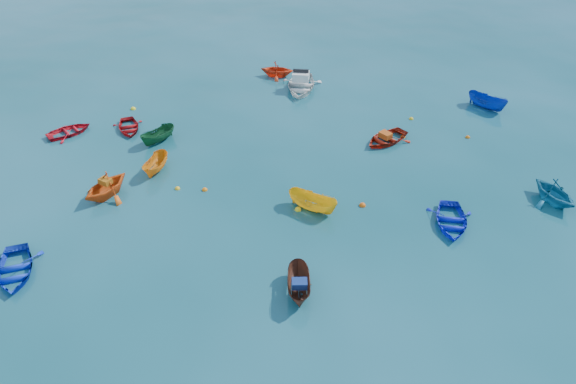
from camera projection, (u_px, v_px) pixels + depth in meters
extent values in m
plane|color=#0A4148|center=(310.00, 259.00, 26.36)|extent=(160.00, 160.00, 0.00)
imported|color=#1135D4|center=(15.00, 274.00, 25.54)|extent=(2.78, 3.64, 0.71)
imported|color=brown|center=(299.00, 293.00, 24.57)|extent=(1.52, 2.88, 1.06)
imported|color=#1022D3|center=(450.00, 224.00, 28.49)|extent=(3.32, 3.87, 0.68)
imported|color=orange|center=(108.00, 195.00, 30.56)|extent=(3.79, 3.81, 1.52)
imported|color=yellow|center=(313.00, 210.00, 29.50)|extent=(2.81, 2.73, 1.10)
imported|color=teal|center=(552.00, 202.00, 30.09)|extent=(2.87, 3.17, 1.45)
imported|color=red|center=(70.00, 134.00, 36.16)|extent=(3.42, 3.07, 0.58)
imported|color=orange|center=(157.00, 171.00, 32.56)|extent=(1.93, 2.71, 0.98)
imported|color=#A61F0D|center=(386.00, 142.00, 35.34)|extent=(3.85, 3.48, 0.66)
imported|color=#0D31A9|center=(486.00, 108.00, 39.14)|extent=(2.50, 3.02, 1.12)
imported|color=#AD0E11|center=(129.00, 130.00, 36.59)|extent=(2.27, 2.94, 0.56)
imported|color=red|center=(277.00, 76.00, 43.61)|extent=(3.11, 2.91, 1.31)
imported|color=#125129|center=(159.00, 142.00, 35.32)|extent=(2.61, 2.37, 1.00)
imported|color=white|center=(301.00, 89.00, 41.67)|extent=(4.18, 4.95, 1.48)
cube|color=navy|center=(300.00, 284.00, 24.04)|extent=(0.75, 0.62, 0.32)
cube|color=#B05E12|center=(105.00, 181.00, 30.07)|extent=(0.79, 0.78, 0.31)
cube|color=#BF4C13|center=(385.00, 135.00, 34.99)|extent=(0.83, 0.90, 0.35)
sphere|color=#D6550B|center=(362.00, 206.00, 29.79)|extent=(0.36, 0.36, 0.36)
sphere|color=yellow|center=(177.00, 189.00, 31.07)|extent=(0.30, 0.30, 0.30)
sphere|color=orange|center=(205.00, 190.00, 30.97)|extent=(0.31, 0.31, 0.31)
sphere|color=yellow|center=(298.00, 210.00, 29.48)|extent=(0.34, 0.34, 0.34)
sphere|color=#D2640B|center=(468.00, 138.00, 35.75)|extent=(0.30, 0.30, 0.30)
sphere|color=yellow|center=(133.00, 109.00, 39.01)|extent=(0.36, 0.36, 0.36)
sphere|color=#D4580B|center=(403.00, 137.00, 35.78)|extent=(0.30, 0.30, 0.30)
sphere|color=yellow|center=(411.00, 119.00, 37.80)|extent=(0.30, 0.30, 0.30)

